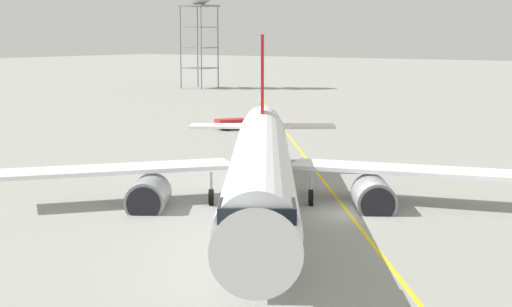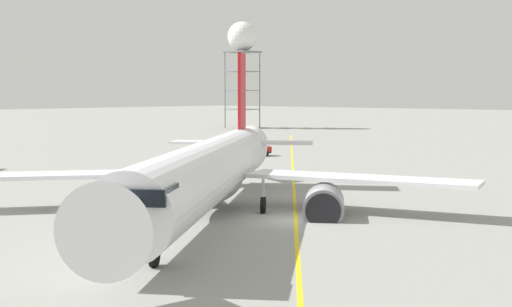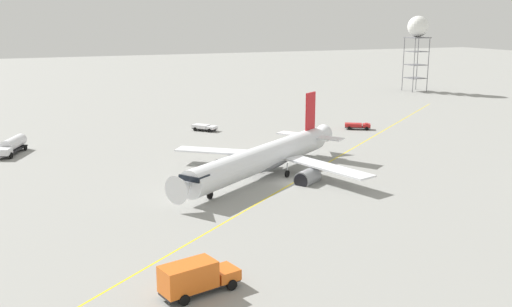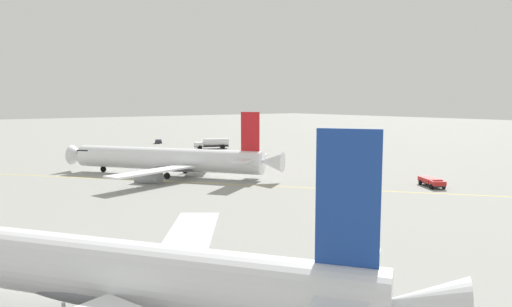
# 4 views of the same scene
# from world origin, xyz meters

# --- Properties ---
(ground_plane) EXTENTS (600.00, 600.00, 0.00)m
(ground_plane) POSITION_xyz_m (0.00, 0.00, 0.00)
(ground_plane) COLOR gray
(airliner_main) EXTENTS (30.20, 36.31, 11.98)m
(airliner_main) POSITION_xyz_m (5.70, 1.94, 2.73)
(airliner_main) COLOR white
(airliner_main) RESTS_ON ground_plane
(ops_pickup_truck) EXTENTS (4.52, 5.74, 1.41)m
(ops_pickup_truck) POSITION_xyz_m (33.11, -32.30, 0.81)
(ops_pickup_truck) COLOR #232326
(ops_pickup_truck) RESTS_ON ground_plane
(radar_tower) EXTENTS (6.76, 6.76, 24.34)m
(radar_tower) POSITION_xyz_m (83.57, -86.19, 20.09)
(radar_tower) COLOR slate
(radar_tower) RESTS_ON ground_plane
(taxiway_centreline) EXTENTS (112.75, 140.23, 0.01)m
(taxiway_centreline) POSITION_xyz_m (1.45, -1.72, 0.00)
(taxiway_centreline) COLOR yellow
(taxiway_centreline) RESTS_ON ground_plane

